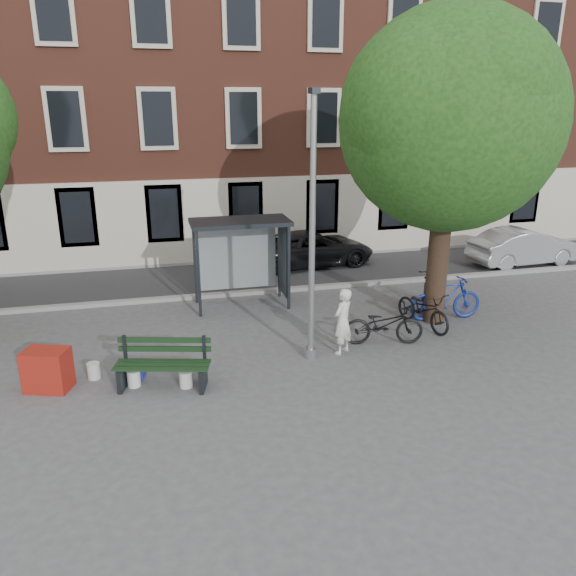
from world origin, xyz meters
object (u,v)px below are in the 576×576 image
at_px(bus_shelter, 253,242).
at_px(car_dark, 313,248).
at_px(notice_sign, 443,255).
at_px(bike_c, 423,309).
at_px(bike_a, 383,324).
at_px(bench, 163,366).
at_px(car_silver, 524,247).
at_px(bike_b, 446,298).
at_px(painter, 343,321).
at_px(lamppost, 312,245).
at_px(red_stand, 47,370).
at_px(bike_d, 426,292).

distance_m(bus_shelter, car_dark, 4.96).
bearing_deg(notice_sign, bike_c, -116.91).
xyz_separation_m(bus_shelter, bike_c, (4.10, -2.97, -1.40)).
height_order(bike_a, notice_sign, notice_sign).
relative_size(bus_shelter, bench, 1.36).
bearing_deg(bench, car_silver, 40.70).
xyz_separation_m(bench, notice_sign, (8.75, 4.14, 0.84)).
bearing_deg(bike_b, car_silver, -49.03).
bearing_deg(bus_shelter, bike_a, -55.19).
distance_m(painter, bench, 4.35).
height_order(lamppost, bike_b, lamppost).
height_order(red_stand, notice_sign, notice_sign).
bearing_deg(painter, bike_c, 163.14).
distance_m(bike_c, red_stand, 9.42).
height_order(lamppost, painter, lamppost).
bearing_deg(bike_b, bench, 108.10).
relative_size(car_dark, car_silver, 1.10).
distance_m(bike_b, bike_d, 0.86).
height_order(painter, notice_sign, notice_sign).
relative_size(bike_b, car_dark, 0.45).
bearing_deg(bus_shelter, bike_b, -27.59).
height_order(bus_shelter, red_stand, bus_shelter).
relative_size(lamppost, red_stand, 6.79).
relative_size(car_dark, red_stand, 5.13).
xyz_separation_m(lamppost, bike_d, (4.17, 2.35, -2.22)).
distance_m(bench, car_dark, 10.31).
bearing_deg(painter, car_dark, -139.28).
bearing_deg(bike_a, bus_shelter, 46.51).
distance_m(bench, notice_sign, 9.72).
relative_size(bike_a, red_stand, 2.23).
xyz_separation_m(bike_d, car_dark, (-1.83, 5.54, 0.08)).
distance_m(bike_d, notice_sign, 1.77).
xyz_separation_m(car_dark, car_silver, (7.71, -1.89, 0.05)).
relative_size(bus_shelter, bike_b, 1.37).
distance_m(lamppost, bench, 4.21).
relative_size(bike_a, notice_sign, 1.09).
relative_size(bike_a, bike_c, 1.01).
bearing_deg(bus_shelter, bike_c, -35.91).
xyz_separation_m(bench, red_stand, (-2.38, 0.46, -0.02)).
xyz_separation_m(lamppost, bus_shelter, (-0.61, 4.11, -0.87)).
relative_size(bus_shelter, red_stand, 3.17).
distance_m(bike_d, red_stand, 10.33).
relative_size(bike_b, red_stand, 2.32).
xyz_separation_m(bike_a, notice_sign, (3.29, 3.15, 0.79)).
distance_m(car_dark, notice_sign, 5.33).
distance_m(painter, bike_b, 3.81).
bearing_deg(bike_d, bike_c, 90.59).
height_order(lamppost, bike_a, lamppost).
bearing_deg(red_stand, bike_a, 3.89).
height_order(bike_b, car_dark, car_dark).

